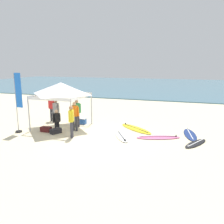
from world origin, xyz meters
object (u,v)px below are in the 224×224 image
(surfboard_pink, at_px, (158,137))
(surfboard_navy, at_px, (190,134))
(cooler_box, at_px, (82,121))
(person_red, at_px, (52,107))
(gear_bag_by_pole, at_px, (56,131))
(canopy_tent, at_px, (61,89))
(person_orange, at_px, (75,114))
(surfboard_yellow, at_px, (136,129))
(person_yellow, at_px, (71,119))
(gear_bag_near_tent, at_px, (46,129))
(surfboard_white, at_px, (122,136))
(person_black, at_px, (57,119))
(banner_flag, at_px, (18,105))
(person_green, at_px, (77,111))
(surfboard_black, at_px, (196,143))
(person_grey, at_px, (56,111))

(surfboard_pink, xyz_separation_m, surfboard_navy, (1.58, 1.05, 0.00))
(cooler_box, bearing_deg, person_red, 179.97)
(surfboard_navy, height_order, gear_bag_by_pole, gear_bag_by_pole)
(canopy_tent, relative_size, person_orange, 1.65)
(surfboard_yellow, distance_m, cooler_box, 3.58)
(person_yellow, relative_size, gear_bag_near_tent, 2.85)
(surfboard_navy, xyz_separation_m, surfboard_white, (-3.46, -1.53, 0.00))
(person_black, distance_m, cooler_box, 1.90)
(banner_flag, xyz_separation_m, cooler_box, (2.54, 2.80, -1.38))
(person_orange, xyz_separation_m, person_green, (-0.26, 0.80, 0.00))
(surfboard_yellow, relative_size, person_orange, 1.44)
(surfboard_white, bearing_deg, person_yellow, -159.96)
(surfboard_pink, relative_size, surfboard_navy, 1.03)
(surfboard_black, height_order, person_black, person_black)
(gear_bag_by_pole, xyz_separation_m, cooler_box, (0.51, 2.34, 0.06))
(surfboard_pink, relative_size, banner_flag, 0.70)
(person_red, distance_m, gear_bag_near_tent, 2.59)
(surfboard_pink, xyz_separation_m, surfboard_black, (1.83, -0.38, 0.00))
(cooler_box, bearing_deg, surfboard_yellow, -1.77)
(surfboard_black, height_order, person_green, person_green)
(surfboard_yellow, height_order, person_green, person_green)
(surfboard_yellow, distance_m, person_yellow, 3.99)
(person_green, xyz_separation_m, gear_bag_by_pole, (-0.54, -1.58, -0.85))
(surfboard_navy, distance_m, banner_flag, 9.64)
(surfboard_black, xyz_separation_m, banner_flag, (-9.43, -1.08, 1.54))
(person_red, bearing_deg, surfboard_navy, -1.90)
(canopy_tent, height_order, person_black, canopy_tent)
(gear_bag_near_tent, bearing_deg, surfboard_yellow, 23.78)
(surfboard_pink, bearing_deg, surfboard_white, -165.56)
(person_yellow, relative_size, person_red, 1.00)
(person_orange, relative_size, banner_flag, 0.50)
(surfboard_white, relative_size, person_green, 1.13)
(surfboard_white, distance_m, gear_bag_near_tent, 4.43)
(surfboard_yellow, distance_m, banner_flag, 6.85)
(canopy_tent, height_order, surfboard_black, canopy_tent)
(surfboard_black, relative_size, person_green, 1.07)
(person_orange, relative_size, person_grey, 1.00)
(surfboard_black, relative_size, banner_flag, 0.54)
(canopy_tent, distance_m, surfboard_yellow, 5.05)
(surfboard_pink, bearing_deg, person_black, -177.23)
(cooler_box, bearing_deg, canopy_tent, -125.21)
(person_orange, height_order, gear_bag_by_pole, person_orange)
(person_green, distance_m, person_grey, 1.31)
(person_green, bearing_deg, surfboard_pink, -6.67)
(person_green, bearing_deg, person_grey, -168.64)
(gear_bag_by_pole, bearing_deg, surfboard_white, 7.89)
(person_grey, xyz_separation_m, person_red, (-0.97, 1.01, 0.00))
(surfboard_white, bearing_deg, surfboard_black, 1.63)
(person_black, bearing_deg, surfboard_black, -0.67)
(surfboard_yellow, bearing_deg, gear_bag_by_pole, -151.38)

